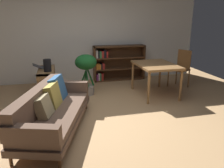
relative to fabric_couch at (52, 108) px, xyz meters
The scene contains 10 objects.
ground_plane 0.95m from the fabric_couch, 13.12° to the left, with size 8.16×8.16×0.00m, color tan.
back_wall_panel 3.18m from the fabric_couch, 73.55° to the left, with size 6.80×0.10×2.70m, color silver.
fabric_couch is the anchor object (origin of this frame).
media_console 1.83m from the fabric_couch, 94.81° to the left, with size 0.37×1.01×0.62m.
open_laptop 2.04m from the fabric_couch, 96.89° to the left, with size 0.44×0.36×0.11m.
desk_speaker 1.64m from the fabric_couch, 93.70° to the left, with size 0.17×0.17×0.28m.
potted_floor_plant 1.79m from the fabric_couch, 64.41° to the left, with size 0.51×0.51×0.97m.
dining_table 2.65m from the fabric_couch, 26.87° to the left, with size 0.86×1.15×0.76m.
dining_chair_near 3.67m from the fabric_couch, 26.52° to the left, with size 0.54×0.55×0.98m.
bookshelf 3.24m from the fabric_couch, 57.00° to the left, with size 1.52×0.32×1.02m.
Camera 1 is at (-0.66, -3.59, 1.79)m, focal length 34.79 mm.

